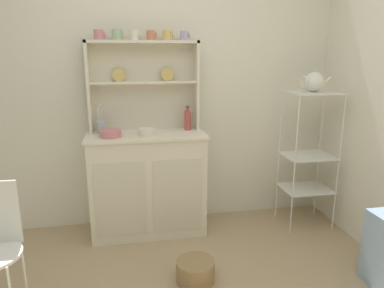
{
  "coord_description": "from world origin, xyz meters",
  "views": [
    {
      "loc": [
        -0.3,
        -1.61,
        1.58
      ],
      "look_at": [
        0.21,
        1.12,
        0.86
      ],
      "focal_mm": 33.41,
      "sensor_mm": 36.0,
      "label": 1
    }
  ],
  "objects_px": {
    "hutch_shelf_unit": "(143,80)",
    "bakers_rack": "(309,146)",
    "floor_basket": "(195,271)",
    "bowl_mixing_large": "(110,133)",
    "porcelain_teapot": "(314,82)",
    "jam_bottle": "(188,120)",
    "utensil_jar": "(101,127)",
    "hutch_cabinet": "(148,182)",
    "cup_rose_0": "(99,35)"
  },
  "relations": [
    {
      "from": "hutch_cabinet",
      "to": "utensil_jar",
      "type": "distance_m",
      "value": 0.63
    },
    {
      "from": "jam_bottle",
      "to": "hutch_shelf_unit",
      "type": "bearing_deg",
      "value": 168.15
    },
    {
      "from": "hutch_cabinet",
      "to": "cup_rose_0",
      "type": "distance_m",
      "value": 1.3
    },
    {
      "from": "bakers_rack",
      "to": "porcelain_teapot",
      "type": "relative_size",
      "value": 4.8
    },
    {
      "from": "bowl_mixing_large",
      "to": "utensil_jar",
      "type": "distance_m",
      "value": 0.17
    },
    {
      "from": "cup_rose_0",
      "to": "porcelain_teapot",
      "type": "height_order",
      "value": "cup_rose_0"
    },
    {
      "from": "porcelain_teapot",
      "to": "jam_bottle",
      "type": "bearing_deg",
      "value": 168.89
    },
    {
      "from": "hutch_cabinet",
      "to": "cup_rose_0",
      "type": "xyz_separation_m",
      "value": [
        -0.35,
        0.12,
        1.25
      ]
    },
    {
      "from": "bowl_mixing_large",
      "to": "hutch_shelf_unit",
      "type": "bearing_deg",
      "value": 38.99
    },
    {
      "from": "hutch_shelf_unit",
      "to": "cup_rose_0",
      "type": "bearing_deg",
      "value": -173.15
    },
    {
      "from": "hutch_cabinet",
      "to": "bakers_rack",
      "type": "height_order",
      "value": "bakers_rack"
    },
    {
      "from": "jam_bottle",
      "to": "porcelain_teapot",
      "type": "distance_m",
      "value": 1.14
    },
    {
      "from": "floor_basket",
      "to": "cup_rose_0",
      "type": "xyz_separation_m",
      "value": [
        -0.62,
        0.93,
        1.64
      ]
    },
    {
      "from": "jam_bottle",
      "to": "bakers_rack",
      "type": "bearing_deg",
      "value": -11.09
    },
    {
      "from": "hutch_shelf_unit",
      "to": "bowl_mixing_large",
      "type": "distance_m",
      "value": 0.56
    },
    {
      "from": "floor_basket",
      "to": "porcelain_teapot",
      "type": "relative_size",
      "value": 1.05
    },
    {
      "from": "hutch_shelf_unit",
      "to": "jam_bottle",
      "type": "relative_size",
      "value": 4.39
    },
    {
      "from": "hutch_cabinet",
      "to": "jam_bottle",
      "type": "xyz_separation_m",
      "value": [
        0.37,
        0.09,
        0.53
      ]
    },
    {
      "from": "hutch_cabinet",
      "to": "jam_bottle",
      "type": "bearing_deg",
      "value": 13.07
    },
    {
      "from": "hutch_shelf_unit",
      "to": "bakers_rack",
      "type": "relative_size",
      "value": 0.76
    },
    {
      "from": "hutch_cabinet",
      "to": "hutch_shelf_unit",
      "type": "height_order",
      "value": "hutch_shelf_unit"
    },
    {
      "from": "bowl_mixing_large",
      "to": "porcelain_teapot",
      "type": "distance_m",
      "value": 1.78
    },
    {
      "from": "utensil_jar",
      "to": "porcelain_teapot",
      "type": "bearing_deg",
      "value": -6.35
    },
    {
      "from": "bakers_rack",
      "to": "bowl_mixing_large",
      "type": "xyz_separation_m",
      "value": [
        -1.74,
        0.05,
        0.17
      ]
    },
    {
      "from": "bakers_rack",
      "to": "porcelain_teapot",
      "type": "height_order",
      "value": "porcelain_teapot"
    },
    {
      "from": "utensil_jar",
      "to": "porcelain_teapot",
      "type": "height_order",
      "value": "porcelain_teapot"
    },
    {
      "from": "cup_rose_0",
      "to": "hutch_cabinet",
      "type": "bearing_deg",
      "value": -19.28
    },
    {
      "from": "hutch_cabinet",
      "to": "cup_rose_0",
      "type": "relative_size",
      "value": 11.15
    },
    {
      "from": "floor_basket",
      "to": "bowl_mixing_large",
      "type": "bearing_deg",
      "value": 127.75
    },
    {
      "from": "cup_rose_0",
      "to": "jam_bottle",
      "type": "xyz_separation_m",
      "value": [
        0.72,
        -0.04,
        -0.72
      ]
    },
    {
      "from": "jam_bottle",
      "to": "utensil_jar",
      "type": "height_order",
      "value": "utensil_jar"
    },
    {
      "from": "hutch_cabinet",
      "to": "hutch_shelf_unit",
      "type": "distance_m",
      "value": 0.9
    },
    {
      "from": "bakers_rack",
      "to": "hutch_shelf_unit",
      "type": "bearing_deg",
      "value": 168.71
    },
    {
      "from": "bakers_rack",
      "to": "bowl_mixing_large",
      "type": "relative_size",
      "value": 6.99
    },
    {
      "from": "hutch_shelf_unit",
      "to": "bakers_rack",
      "type": "bearing_deg",
      "value": -11.29
    },
    {
      "from": "utensil_jar",
      "to": "porcelain_teapot",
      "type": "distance_m",
      "value": 1.86
    },
    {
      "from": "hutch_cabinet",
      "to": "floor_basket",
      "type": "bearing_deg",
      "value": -71.32
    },
    {
      "from": "hutch_cabinet",
      "to": "porcelain_teapot",
      "type": "relative_size",
      "value": 3.9
    },
    {
      "from": "bowl_mixing_large",
      "to": "hutch_cabinet",
      "type": "bearing_deg",
      "value": 14.02
    },
    {
      "from": "hutch_cabinet",
      "to": "porcelain_teapot",
      "type": "xyz_separation_m",
      "value": [
        1.44,
        -0.12,
        0.86
      ]
    },
    {
      "from": "jam_bottle",
      "to": "utensil_jar",
      "type": "xyz_separation_m",
      "value": [
        -0.74,
        -0.01,
        -0.03
      ]
    },
    {
      "from": "floor_basket",
      "to": "utensil_jar",
      "type": "xyz_separation_m",
      "value": [
        -0.64,
        0.88,
        0.89
      ]
    },
    {
      "from": "floor_basket",
      "to": "bowl_mixing_large",
      "type": "distance_m",
      "value": 1.26
    },
    {
      "from": "cup_rose_0",
      "to": "porcelain_teapot",
      "type": "bearing_deg",
      "value": -7.82
    },
    {
      "from": "cup_rose_0",
      "to": "utensil_jar",
      "type": "distance_m",
      "value": 0.75
    },
    {
      "from": "bowl_mixing_large",
      "to": "cup_rose_0",
      "type": "bearing_deg",
      "value": 106.01
    },
    {
      "from": "hutch_cabinet",
      "to": "bowl_mixing_large",
      "type": "height_order",
      "value": "bowl_mixing_large"
    },
    {
      "from": "cup_rose_0",
      "to": "floor_basket",
      "type": "bearing_deg",
      "value": -56.13
    },
    {
      "from": "hutch_shelf_unit",
      "to": "cup_rose_0",
      "type": "height_order",
      "value": "cup_rose_0"
    },
    {
      "from": "hutch_cabinet",
      "to": "hutch_shelf_unit",
      "type": "relative_size",
      "value": 1.07
    }
  ]
}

